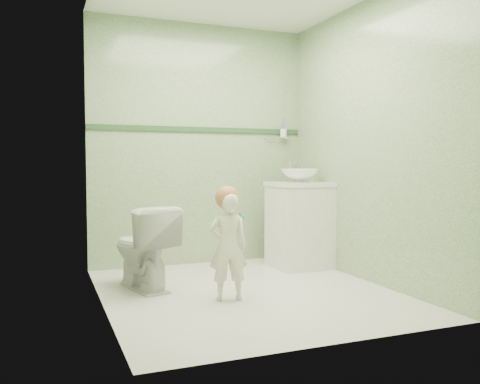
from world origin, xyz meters
name	(u,v)px	position (x,y,z in m)	size (l,w,h in m)	color
ground	(247,292)	(0.00, 0.00, 0.00)	(2.50, 2.50, 0.00)	beige
room_shell	(247,139)	(0.00, 0.00, 1.20)	(2.50, 2.54, 2.40)	gray
trim_stripe	(200,130)	(0.00, 1.24, 1.35)	(2.20, 0.02, 0.05)	#2A4B2B
vanity	(299,226)	(0.84, 0.70, 0.40)	(0.52, 0.50, 0.80)	silver
counter	(300,184)	(0.84, 0.70, 0.81)	(0.54, 0.52, 0.04)	white
basin	(300,176)	(0.84, 0.70, 0.89)	(0.37, 0.37, 0.13)	white
faucet	(291,167)	(0.84, 0.89, 0.97)	(0.03, 0.13, 0.18)	silver
cup_holder	(283,133)	(0.89, 1.18, 1.33)	(0.26, 0.07, 0.21)	silver
toilet	(143,247)	(-0.74, 0.40, 0.34)	(0.38, 0.66, 0.68)	white
toddler	(228,247)	(-0.22, -0.16, 0.40)	(0.29, 0.19, 0.79)	beige
hair_cap	(227,198)	(-0.22, -0.14, 0.76)	(0.18, 0.18, 0.18)	#B16C45
teal_toothbrush	(241,216)	(-0.17, -0.30, 0.64)	(0.11, 0.14, 0.08)	#09816A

